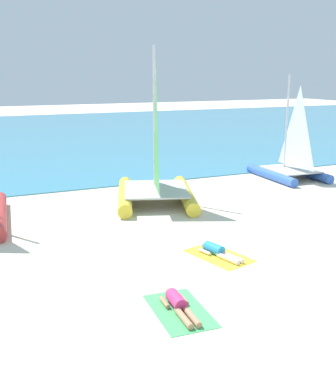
{
  "coord_description": "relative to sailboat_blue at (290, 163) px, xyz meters",
  "views": [
    {
      "loc": [
        -6.13,
        -8.72,
        5.01
      ],
      "look_at": [
        0.0,
        5.09,
        1.2
      ],
      "focal_mm": 44.1,
      "sensor_mm": 36.0,
      "label": 1
    }
  ],
  "objects": [
    {
      "name": "sunbather_left",
      "position": [
        -10.63,
        -9.81,
        -0.61
      ],
      "size": [
        0.57,
        1.57,
        0.3
      ],
      "rotation": [
        0.0,
        0.0,
        -0.06
      ],
      "color": "#D83372",
      "rests_on": "towel_left"
    },
    {
      "name": "ground_plane",
      "position": [
        -8.5,
        0.46,
        -0.74
      ],
      "size": [
        120.0,
        120.0,
        0.0
      ],
      "primitive_type": "plane",
      "color": "beige"
    },
    {
      "name": "sailboat_blue",
      "position": [
        0.0,
        0.0,
        0.0
      ],
      "size": [
        2.61,
        3.94,
        5.0
      ],
      "rotation": [
        0.0,
        0.0,
        -0.05
      ],
      "color": "blue",
      "rests_on": "ground"
    },
    {
      "name": "sailboat_yellow",
      "position": [
        -7.71,
        -1.46,
        0.16
      ],
      "size": [
        4.33,
        5.37,
        6.08
      ],
      "rotation": [
        0.0,
        0.0,
        -0.33
      ],
      "color": "yellow",
      "rests_on": "ground"
    },
    {
      "name": "towel_right",
      "position": [
        -8.26,
        -7.45,
        -0.74
      ],
      "size": [
        1.53,
        2.11,
        0.01
      ],
      "primitive_type": "cube",
      "rotation": [
        0.0,
        0.0,
        0.25
      ],
      "color": "yellow",
      "rests_on": "ground"
    },
    {
      "name": "towel_left",
      "position": [
        -10.63,
        -9.87,
        -0.74
      ],
      "size": [
        1.22,
        1.97,
        0.01
      ],
      "primitive_type": "cube",
      "rotation": [
        0.0,
        0.0,
        -0.06
      ],
      "color": "#4CB266",
      "rests_on": "ground"
    },
    {
      "name": "sunbather_right",
      "position": [
        -8.28,
        -7.38,
        -0.61
      ],
      "size": [
        0.76,
        1.55,
        0.3
      ],
      "rotation": [
        0.0,
        0.0,
        0.25
      ],
      "color": "#268CCC",
      "rests_on": "towel_right"
    },
    {
      "name": "ocean_water",
      "position": [
        -8.5,
        21.77,
        -0.72
      ],
      "size": [
        120.0,
        40.0,
        0.05
      ],
      "primitive_type": "cube",
      "color": "teal",
      "rests_on": "ground"
    }
  ]
}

